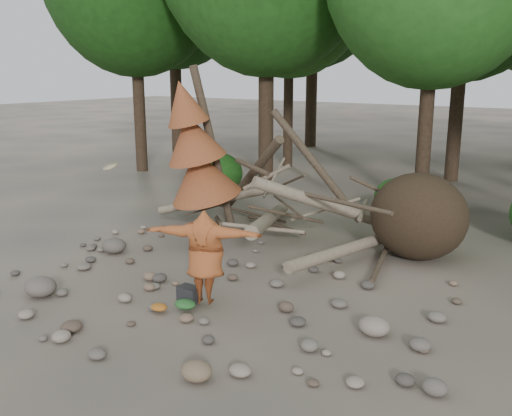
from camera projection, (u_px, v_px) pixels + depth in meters
The scene contains 13 objects.
ground at pixel (208, 293), 11.04m from camera, with size 120.00×120.00×0.00m, color #514C44.
deadfall_pile at pixel (393, 215), 13.08m from camera, with size 8.55×5.24×3.30m.
dead_conifer at pixel (196, 151), 14.95m from camera, with size 2.06×2.16×4.35m.
bush_left at pixel (217, 173), 19.66m from camera, with size 1.80×1.80×1.44m, color #1A4A13.
bush_mid at pixel (398, 197), 16.70m from camera, with size 1.40×1.40×1.12m, color #235E1B.
frisbee_thrower at pixel (205, 257), 10.19m from camera, with size 3.44×1.35×2.40m.
backpack at pixel (189, 297), 10.50m from camera, with size 0.40×0.27×0.27m, color black.
cloth_green at pixel (185, 307), 10.19m from camera, with size 0.40×0.34×0.15m, color #265F27.
cloth_orange at pixel (159, 310), 10.11m from camera, with size 0.32×0.26×0.11m, color #A65E1C.
boulder_front_left at pixel (40, 287), 10.83m from camera, with size 0.64×0.57×0.38m, color #635A52.
boulder_front_right at pixel (196, 371), 7.90m from camera, with size 0.46×0.41×0.27m, color #79644C.
boulder_mid_right at pixel (374, 326), 9.25m from camera, with size 0.52×0.47×0.31m, color gray.
boulder_mid_left at pixel (114, 246), 13.39m from camera, with size 0.60×0.54×0.36m, color #5B554C.
Camera 1 is at (6.64, -7.98, 4.21)m, focal length 40.00 mm.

